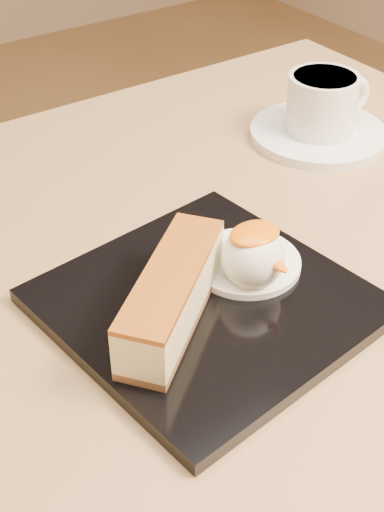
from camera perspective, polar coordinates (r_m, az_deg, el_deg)
table at (r=0.69m, az=5.40°, el=-12.29°), size 0.80×0.80×0.72m
dessert_plate at (r=0.56m, az=1.18°, el=-3.81°), size 0.24×0.24×0.01m
cheesecake at (r=0.52m, az=-1.61°, el=-3.15°), size 0.14×0.12×0.05m
cream_smear at (r=0.58m, az=4.32°, el=-0.50°), size 0.09×0.09×0.01m
ice_cream_scoop at (r=0.55m, az=4.89°, el=-0.10°), size 0.05×0.05×0.05m
mango_sauce at (r=0.54m, az=5.03°, el=1.80°), size 0.04×0.03×0.01m
mint_sprig at (r=0.58m, az=0.57°, el=0.03°), size 0.03×0.02×0.00m
saucer at (r=0.81m, az=10.07°, el=9.64°), size 0.15×0.15×0.01m
coffee_cup at (r=0.79m, az=10.47°, el=12.04°), size 0.10×0.08×0.06m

